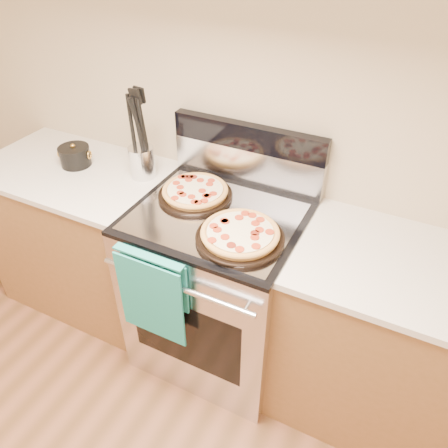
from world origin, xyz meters
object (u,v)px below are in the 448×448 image
at_px(pepperoni_pizza_back, 195,192).
at_px(pepperoni_pizza_front, 240,235).
at_px(range_body, 219,288).
at_px(utensil_crock, 142,162).
at_px(saucepan, 75,157).

bearing_deg(pepperoni_pizza_back, pepperoni_pizza_front, -31.54).
height_order(range_body, pepperoni_pizza_front, pepperoni_pizza_front).
height_order(utensil_crock, saucepan, utensil_crock).
height_order(pepperoni_pizza_front, saucepan, saucepan).
bearing_deg(saucepan, pepperoni_pizza_front, -10.92).
bearing_deg(saucepan, utensil_crock, 9.75).
xyz_separation_m(range_body, utensil_crock, (-0.50, 0.14, 0.54)).
relative_size(pepperoni_pizza_front, utensil_crock, 2.27).
distance_m(range_body, pepperoni_pizza_front, 0.54).
bearing_deg(utensil_crock, saucepan, -170.25).
height_order(pepperoni_pizza_back, saucepan, saucepan).
distance_m(pepperoni_pizza_front, saucepan, 1.07).
bearing_deg(range_body, utensil_crock, 164.50).
bearing_deg(pepperoni_pizza_back, saucepan, 179.62).
bearing_deg(pepperoni_pizza_back, range_body, -23.56).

